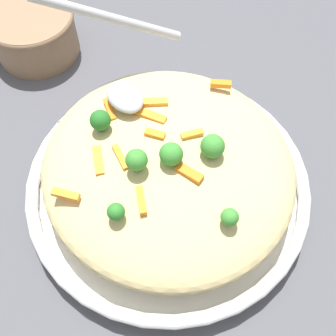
{
  "coord_description": "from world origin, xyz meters",
  "views": [
    {
      "loc": [
        -0.21,
        0.16,
        0.49
      ],
      "look_at": [
        0.0,
        0.0,
        0.06
      ],
      "focal_mm": 43.92,
      "sensor_mm": 36.0,
      "label": 1
    }
  ],
  "objects": [
    {
      "name": "carrot_piece_0",
      "position": [
        0.07,
        -0.03,
        0.1
      ],
      "size": [
        0.03,
        0.04,
        0.01
      ],
      "primitive_type": "cube",
      "rotation": [
        0.0,
        0.0,
        4.13
      ],
      "color": "orange",
      "rests_on": "pasta_mound"
    },
    {
      "name": "carrot_piece_9",
      "position": [
        0.0,
        -0.03,
        0.1
      ],
      "size": [
        0.02,
        0.03,
        0.01
      ],
      "primitive_type": "cube",
      "rotation": [
        0.0,
        0.0,
        1.24
      ],
      "color": "orange",
      "rests_on": "pasta_mound"
    },
    {
      "name": "broccoli_floret_1",
      "position": [
        -0.03,
        -0.04,
        0.11
      ],
      "size": [
        0.03,
        0.03,
        0.03
      ],
      "color": "#377928",
      "rests_on": "pasta_mound"
    },
    {
      "name": "carrot_piece_2",
      "position": [
        0.04,
        0.07,
        0.1
      ],
      "size": [
        0.04,
        0.03,
        0.01
      ],
      "primitive_type": "cube",
      "rotation": [
        0.0,
        0.0,
        2.71
      ],
      "color": "orange",
      "rests_on": "pasta_mound"
    },
    {
      "name": "pasta_mound",
      "position": [
        0.0,
        0.0,
        0.06
      ],
      "size": [
        0.32,
        0.31,
        0.07
      ],
      "primitive_type": "ellipsoid",
      "color": "#D1BA7A",
      "rests_on": "serving_bowl"
    },
    {
      "name": "broccoli_floret_2",
      "position": [
        -0.11,
        0.0,
        0.11
      ],
      "size": [
        0.02,
        0.02,
        0.02
      ],
      "color": "#377928",
      "rests_on": "pasta_mound"
    },
    {
      "name": "ground_plane",
      "position": [
        0.0,
        0.0,
        0.0
      ],
      "size": [
        2.4,
        2.4,
        0.0
      ],
      "primitive_type": "plane",
      "color": "#4C4C51"
    },
    {
      "name": "carrot_piece_8",
      "position": [
        0.02,
        0.05,
        0.1
      ],
      "size": [
        0.04,
        0.01,
        0.01
      ],
      "primitive_type": "cube",
      "rotation": [
        0.0,
        0.0,
        2.96
      ],
      "color": "orange",
      "rests_on": "pasta_mound"
    },
    {
      "name": "carrot_piece_6",
      "position": [
        -0.03,
        0.06,
        0.1
      ],
      "size": [
        0.03,
        0.02,
        0.01
      ],
      "primitive_type": "cube",
      "rotation": [
        0.0,
        0.0,
        5.83
      ],
      "color": "orange",
      "rests_on": "pasta_mound"
    },
    {
      "name": "carrot_piece_5",
      "position": [
        0.03,
        -0.0,
        0.1
      ],
      "size": [
        0.02,
        0.02,
        0.01
      ],
      "primitive_type": "cube",
      "rotation": [
        0.0,
        0.0,
        0.6
      ],
      "color": "orange",
      "rests_on": "pasta_mound"
    },
    {
      "name": "broccoli_floret_4",
      "position": [
        -0.01,
        0.01,
        0.11
      ],
      "size": [
        0.03,
        0.03,
        0.03
      ],
      "color": "#377928",
      "rests_on": "pasta_mound"
    },
    {
      "name": "broccoli_floret_5",
      "position": [
        0.07,
        0.04,
        0.11
      ],
      "size": [
        0.03,
        0.03,
        0.03
      ],
      "color": "#205B1C",
      "rests_on": "pasta_mound"
    },
    {
      "name": "carrot_piece_7",
      "position": [
        0.04,
        -0.12,
        0.1
      ],
      "size": [
        0.02,
        0.03,
        0.01
      ],
      "primitive_type": "cube",
      "rotation": [
        0.0,
        0.0,
        0.86
      ],
      "color": "orange",
      "rests_on": "pasta_mound"
    },
    {
      "name": "serving_bowl",
      "position": [
        0.0,
        0.0,
        0.02
      ],
      "size": [
        0.37,
        0.37,
        0.04
      ],
      "color": "white",
      "rests_on": "ground_plane"
    },
    {
      "name": "carrot_piece_1",
      "position": [
        -0.04,
        0.0,
        0.1
      ],
      "size": [
        0.03,
        0.02,
        0.01
      ],
      "primitive_type": "cube",
      "rotation": [
        0.0,
        0.0,
        0.34
      ],
      "color": "orange",
      "rests_on": "pasta_mound"
    },
    {
      "name": "carrot_piece_4",
      "position": [
        0.05,
        -0.01,
        0.1
      ],
      "size": [
        0.04,
        0.03,
        0.01
      ],
      "primitive_type": "cube",
      "rotation": [
        0.0,
        0.0,
        0.5
      ],
      "color": "orange",
      "rests_on": "pasta_mound"
    },
    {
      "name": "carrot_piece_3",
      "position": [
        0.02,
        0.12,
        0.1
      ],
      "size": [
        0.03,
        0.03,
        0.01
      ],
      "primitive_type": "cube",
      "rotation": [
        0.0,
        0.0,
        0.67
      ],
      "color": "orange",
      "rests_on": "pasta_mound"
    },
    {
      "name": "serving_spoon",
      "position": [
        0.12,
        -0.02,
        0.13
      ],
      "size": [
        0.15,
        0.17,
        0.11
      ],
      "color": "#B7B7BC",
      "rests_on": "pasta_mound"
    },
    {
      "name": "carrot_piece_10",
      "position": [
        0.09,
        0.02,
        0.1
      ],
      "size": [
        0.04,
        0.02,
        0.01
      ],
      "primitive_type": "cube",
      "rotation": [
        0.0,
        0.0,
        6.01
      ],
      "color": "orange",
      "rests_on": "pasta_mound"
    },
    {
      "name": "companion_bowl",
      "position": [
        0.35,
        0.02,
        0.04
      ],
      "size": [
        0.14,
        0.14,
        0.07
      ],
      "color": "#8C6B4C",
      "rests_on": "ground_plane"
    },
    {
      "name": "broccoli_floret_0",
      "position": [
        -0.03,
        0.09,
        0.11
      ],
      "size": [
        0.02,
        0.02,
        0.02
      ],
      "color": "#296820",
      "rests_on": "pasta_mound"
    },
    {
      "name": "broccoli_floret_3",
      "position": [
        -0.0,
        0.04,
        0.12
      ],
      "size": [
        0.02,
        0.02,
        0.03
      ],
      "color": "#377928",
      "rests_on": "pasta_mound"
    }
  ]
}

